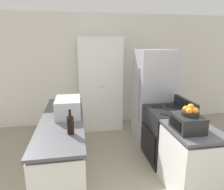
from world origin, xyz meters
TOP-DOWN VIEW (x-y plane):
  - wall_back at (0.00, 3.15)m, footprint 7.00×0.06m
  - counter_left at (-0.83, 1.16)m, footprint 0.60×2.12m
  - counter_right at (0.83, 0.48)m, footprint 0.60×0.76m
  - pantry_cabinet at (-0.09, 2.81)m, footprint 0.96×0.60m
  - stove at (0.85, 1.24)m, footprint 0.66×0.72m
  - refrigerator at (0.87, 1.99)m, footprint 0.71×0.70m
  - microwave at (-0.74, 1.26)m, footprint 0.37×0.53m
  - wine_bottle at (-0.69, 0.61)m, footprint 0.08×0.08m
  - toaster_oven at (0.72, 0.45)m, footprint 0.32×0.38m
  - fruit_bowl at (0.74, 0.44)m, footprint 0.21×0.21m

SIDE VIEW (x-z plane):
  - counter_left at x=-0.83m, z-range -0.01..0.87m
  - counter_right at x=0.83m, z-range -0.01..0.87m
  - stove at x=0.85m, z-range -0.07..0.98m
  - refrigerator at x=0.87m, z-range 0.00..1.82m
  - toaster_oven at x=0.72m, z-range 0.89..1.09m
  - wine_bottle at x=-0.69m, z-range 0.85..1.16m
  - microwave at x=-0.74m, z-range 0.89..1.15m
  - pantry_cabinet at x=-0.09m, z-range 0.00..2.07m
  - fruit_bowl at x=0.74m, z-range 1.07..1.22m
  - wall_back at x=0.00m, z-range 0.00..2.60m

